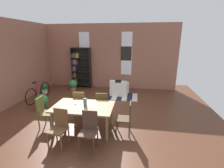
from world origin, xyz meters
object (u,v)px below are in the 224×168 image
dining_chair_head_left (44,111)px  dining_chair_far_right (102,105)px  dining_chair_near_right (89,129)px  dining_table (83,109)px  potted_plant_corner (42,101)px  dining_chair_head_right (126,117)px  bicycle_second (39,92)px  vase_on_table (85,102)px  dining_chair_near_left (59,126)px  bookshelf_tall (80,67)px  potted_plant_window (44,88)px  armchair_white (119,89)px  potted_plant_by_shelf (73,85)px  dining_chair_far_left (80,103)px

dining_chair_head_left → dining_chair_far_right: same height
dining_chair_near_right → dining_chair_head_left: bearing=155.2°
dining_table → potted_plant_corner: (-2.06, 1.15, -0.36)m
dining_chair_head_right → dining_chair_far_right: size_ratio=1.00×
dining_chair_head_right → potted_plant_corner: size_ratio=1.59×
dining_table → bicycle_second: bearing=143.7°
vase_on_table → dining_chair_near_left: vase_on_table is taller
dining_table → bookshelf_tall: bookshelf_tall is taller
dining_table → dining_chair_head_left: (-1.23, -0.00, -0.17)m
potted_plant_window → armchair_white: bearing=5.9°
dining_chair_head_left → potted_plant_window: size_ratio=1.96×
vase_on_table → bicycle_second: size_ratio=0.14×
armchair_white → vase_on_table: bearing=-100.6°
dining_chair_far_right → potted_plant_by_shelf: bearing=127.4°
potted_plant_window → dining_chair_near_right: bearing=-47.2°
dining_chair_far_right → dining_chair_near_left: 1.69m
dining_chair_near_left → potted_plant_window: dining_chair_near_left is taller
dining_chair_far_left → potted_plant_window: bearing=140.5°
dining_chair_near_right → armchair_white: bearing=85.8°
dining_chair_head_left → bookshelf_tall: size_ratio=0.44×
dining_chair_near_right → dining_chair_far_left: size_ratio=1.00×
armchair_white → bicycle_second: (-3.43, -1.30, 0.07)m
armchair_white → potted_plant_window: armchair_white is taller
potted_plant_window → dining_chair_near_left: bearing=-54.3°
potted_plant_corner → vase_on_table: bearing=-28.4°
dining_chair_head_left → dining_chair_near_left: size_ratio=1.00×
dining_chair_head_left → dining_chair_near_right: size_ratio=1.00×
dining_chair_head_left → dining_table: bearing=0.1°
dining_chair_near_right → dining_chair_near_left: bearing=-180.0°
dining_chair_far_left → vase_on_table: bearing=-59.4°
dining_chair_near_left → bicycle_second: size_ratio=0.55×
vase_on_table → potted_plant_window: vase_on_table is taller
bicycle_second → potted_plant_by_shelf: size_ratio=3.15×
dining_chair_near_left → vase_on_table: bearing=59.5°
dining_chair_far_left → dining_chair_near_left: size_ratio=1.00×
potted_plant_window → potted_plant_corner: bearing=-61.5°
bookshelf_tall → dining_chair_head_left: bearing=-85.2°
bookshelf_tall → potted_plant_by_shelf: (-0.23, -0.57, -0.84)m
potted_plant_window → dining_table: bearing=-44.1°
potted_plant_window → dining_chair_head_left: bearing=-58.5°
dining_chair_near_right → vase_on_table: bearing=113.2°
dining_chair_head_right → potted_plant_corner: (-3.29, 1.15, -0.19)m
dining_chair_far_right → armchair_white: bearing=83.5°
dining_chair_far_right → bookshelf_tall: size_ratio=0.44×
dining_chair_far_right → potted_plant_window: (-3.42, 2.18, -0.26)m
dining_chair_head_left → dining_chair_far_left: size_ratio=1.00×
dining_chair_far_right → bicycle_second: size_ratio=0.55×
vase_on_table → dining_chair_far_right: (0.33, 0.75, -0.37)m
dining_chair_head_right → bicycle_second: size_ratio=0.55×
dining_table → vase_on_table: (0.06, -0.00, 0.20)m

